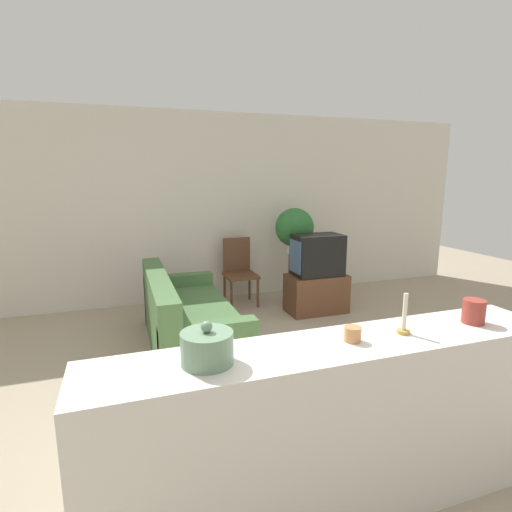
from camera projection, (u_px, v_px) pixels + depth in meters
name	position (u px, v px, depth m)	size (l,w,h in m)	color
ground_plane	(286.00, 436.00, 2.82)	(14.00, 14.00, 0.00)	tan
wall_back	(194.00, 209.00, 5.74)	(9.00, 0.06, 2.70)	beige
couch	(187.00, 322.00, 4.21)	(0.84, 1.92, 0.82)	#476B3D
tv_stand	(316.00, 293.00, 5.37)	(0.79, 0.45, 0.51)	brown
television	(317.00, 255.00, 5.27)	(0.65, 0.41, 0.54)	black
wooden_chair	(239.00, 269.00, 5.70)	(0.44, 0.44, 0.94)	brown
plant_stand	(294.00, 277.00, 5.86)	(0.16, 0.16, 0.72)	brown
potted_plant	(294.00, 228.00, 5.72)	(0.56, 0.56, 0.65)	white
foreground_counter	(334.00, 428.00, 2.13)	(2.57, 0.44, 0.97)	silver
decorative_bowl	(207.00, 347.00, 1.81)	(0.24, 0.24, 0.20)	gray
candle_jar	(353.00, 334.00, 2.05)	(0.09, 0.09, 0.08)	#C6844C
candlestick	(404.00, 321.00, 2.15)	(0.07, 0.07, 0.23)	#B7933D
coffee_tin	(474.00, 311.00, 2.30)	(0.12, 0.12, 0.14)	#99382D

